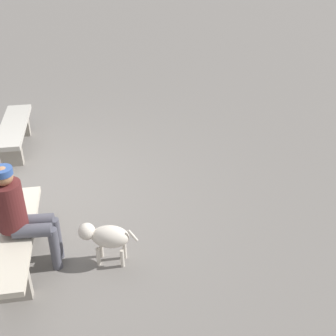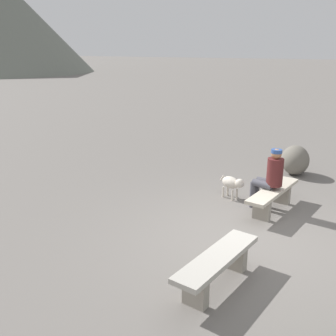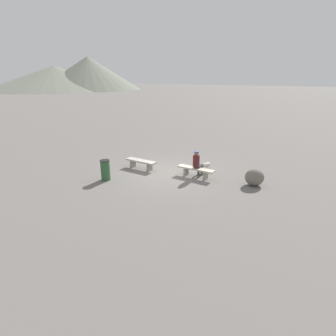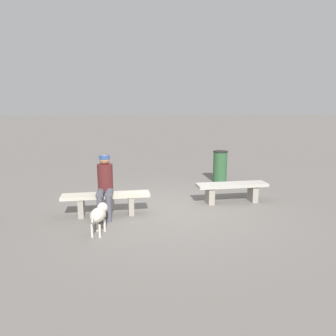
{
  "view_description": "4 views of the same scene",
  "coord_description": "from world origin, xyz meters",
  "px_view_note": "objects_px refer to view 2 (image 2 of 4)",
  "views": [
    {
      "loc": [
        5.39,
        0.36,
        3.42
      ],
      "look_at": [
        0.7,
        1.87,
        0.54
      ],
      "focal_mm": 46.31,
      "sensor_mm": 36.0,
      "label": 1
    },
    {
      "loc": [
        -6.0,
        -1.74,
        3.13
      ],
      "look_at": [
        0.46,
        1.78,
        0.87
      ],
      "focal_mm": 42.17,
      "sensor_mm": 36.0,
      "label": 2
    },
    {
      "loc": [
        5.17,
        -11.7,
        4.65
      ],
      "look_at": [
        0.22,
        -0.67,
        0.48
      ],
      "focal_mm": 29.55,
      "sensor_mm": 36.0,
      "label": 3
    },
    {
      "loc": [
        2.04,
        6.16,
        2.18
      ],
      "look_at": [
        -0.23,
        -0.87,
        0.76
      ],
      "focal_mm": 32.91,
      "sensor_mm": 36.0,
      "label": 4
    }
  ],
  "objects_px": {
    "boulder": "(295,160)",
    "bench_left": "(217,264)",
    "bench_right": "(273,195)",
    "dog": "(232,183)",
    "seated_person": "(270,175)"
  },
  "relations": [
    {
      "from": "dog",
      "to": "boulder",
      "type": "distance_m",
      "value": 2.53
    },
    {
      "from": "boulder",
      "to": "bench_left",
      "type": "bearing_deg",
      "value": -178.93
    },
    {
      "from": "dog",
      "to": "boulder",
      "type": "bearing_deg",
      "value": 94.99
    },
    {
      "from": "bench_right",
      "to": "dog",
      "type": "bearing_deg",
      "value": 83.71
    },
    {
      "from": "bench_right",
      "to": "dog",
      "type": "distance_m",
      "value": 0.96
    },
    {
      "from": "dog",
      "to": "seated_person",
      "type": "bearing_deg",
      "value": 9.46
    },
    {
      "from": "bench_right",
      "to": "dog",
      "type": "height_order",
      "value": "dog"
    },
    {
      "from": "bench_left",
      "to": "bench_right",
      "type": "relative_size",
      "value": 0.94
    },
    {
      "from": "bench_left",
      "to": "bench_right",
      "type": "height_order",
      "value": "bench_left"
    },
    {
      "from": "dog",
      "to": "boulder",
      "type": "height_order",
      "value": "boulder"
    },
    {
      "from": "bench_left",
      "to": "boulder",
      "type": "height_order",
      "value": "boulder"
    },
    {
      "from": "seated_person",
      "to": "dog",
      "type": "xyz_separation_m",
      "value": [
        0.22,
        0.84,
        -0.37
      ]
    },
    {
      "from": "bench_left",
      "to": "seated_person",
      "type": "xyz_separation_m",
      "value": [
        2.96,
        0.09,
        0.4
      ]
    },
    {
      "from": "seated_person",
      "to": "dog",
      "type": "distance_m",
      "value": 0.94
    },
    {
      "from": "bench_left",
      "to": "seated_person",
      "type": "bearing_deg",
      "value": 9.84
    }
  ]
}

